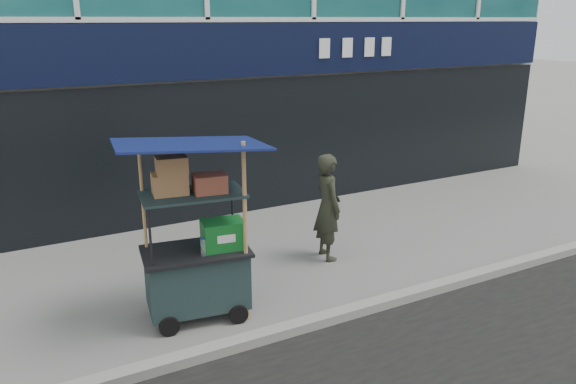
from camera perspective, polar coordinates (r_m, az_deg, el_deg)
ground at (r=7.00m, az=4.37°, el=-12.05°), size 80.00×80.00×0.00m
curb at (r=6.83m, az=5.30°, el=-12.31°), size 80.00×0.18×0.12m
vendor_cart at (r=6.66m, az=-9.19°, el=-6.44°), size 1.77×1.37×2.20m
vendor_man at (r=8.19m, az=4.05°, el=-1.50°), size 0.45×0.62×1.59m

